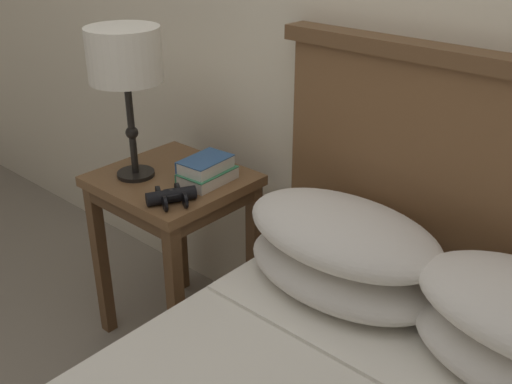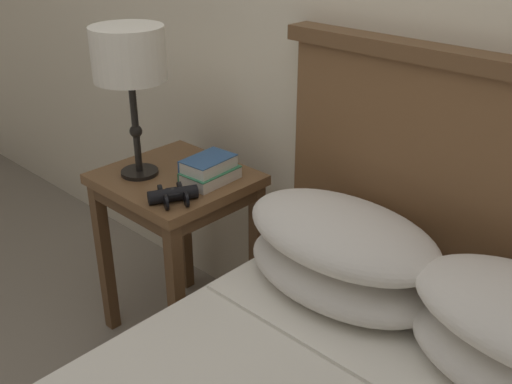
{
  "view_description": "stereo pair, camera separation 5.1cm",
  "coord_description": "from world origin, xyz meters",
  "px_view_note": "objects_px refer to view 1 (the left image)",
  "views": [
    {
      "loc": [
        0.94,
        -0.52,
        1.54
      ],
      "look_at": [
        -0.11,
        0.65,
        0.76
      ],
      "focal_mm": 42.0,
      "sensor_mm": 36.0,
      "label": 1
    },
    {
      "loc": [
        0.98,
        -0.49,
        1.54
      ],
      "look_at": [
        -0.11,
        0.65,
        0.76
      ],
      "focal_mm": 42.0,
      "sensor_mm": 36.0,
      "label": 2
    }
  ],
  "objects_px": {
    "book_on_nightstand": "(207,176)",
    "binoculars_pair": "(171,196)",
    "table_lamp": "(125,59)",
    "book_stacked_on_top": "(205,164)",
    "nightstand": "(174,203)"
  },
  "relations": [
    {
      "from": "book_on_nightstand",
      "to": "binoculars_pair",
      "type": "xyz_separation_m",
      "value": [
        0.03,
        -0.18,
        0.0
      ]
    },
    {
      "from": "book_on_nightstand",
      "to": "binoculars_pair",
      "type": "bearing_deg",
      "value": -81.69
    },
    {
      "from": "table_lamp",
      "to": "binoculars_pair",
      "type": "xyz_separation_m",
      "value": [
        0.25,
        -0.05,
        -0.39
      ]
    },
    {
      "from": "book_stacked_on_top",
      "to": "binoculars_pair",
      "type": "height_order",
      "value": "book_stacked_on_top"
    },
    {
      "from": "table_lamp",
      "to": "book_stacked_on_top",
      "type": "relative_size",
      "value": 2.81
    },
    {
      "from": "book_on_nightstand",
      "to": "binoculars_pair",
      "type": "relative_size",
      "value": 1.22
    },
    {
      "from": "nightstand",
      "to": "table_lamp",
      "type": "distance_m",
      "value": 0.53
    },
    {
      "from": "nightstand",
      "to": "book_on_nightstand",
      "type": "bearing_deg",
      "value": 22.05
    },
    {
      "from": "table_lamp",
      "to": "book_stacked_on_top",
      "type": "bearing_deg",
      "value": 31.34
    },
    {
      "from": "table_lamp",
      "to": "binoculars_pair",
      "type": "distance_m",
      "value": 0.46
    },
    {
      "from": "binoculars_pair",
      "to": "book_on_nightstand",
      "type": "bearing_deg",
      "value": 98.31
    },
    {
      "from": "nightstand",
      "to": "table_lamp",
      "type": "xyz_separation_m",
      "value": [
        -0.1,
        -0.08,
        0.52
      ]
    },
    {
      "from": "nightstand",
      "to": "book_on_nightstand",
      "type": "height_order",
      "value": "book_on_nightstand"
    },
    {
      "from": "nightstand",
      "to": "book_stacked_on_top",
      "type": "bearing_deg",
      "value": 23.07
    },
    {
      "from": "book_stacked_on_top",
      "to": "binoculars_pair",
      "type": "bearing_deg",
      "value": -79.33
    }
  ]
}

